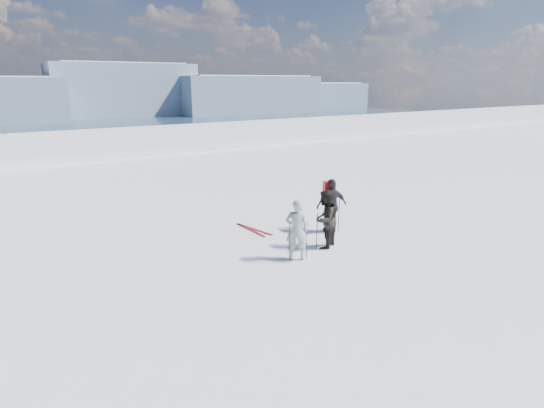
{
  "coord_description": "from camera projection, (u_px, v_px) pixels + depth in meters",
  "views": [
    {
      "loc": [
        -8.57,
        -6.92,
        5.01
      ],
      "look_at": [
        -2.43,
        3.0,
        1.62
      ],
      "focal_mm": 28.0,
      "sensor_mm": 36.0,
      "label": 1
    }
  ],
  "objects": [
    {
      "name": "lake_basin",
      "position": [
        136.0,
        216.0,
        37.7
      ],
      "size": [
        820.0,
        820.0,
        71.62
      ],
      "color": "white",
      "rests_on": "ground"
    },
    {
      "name": "backpack",
      "position": [
        330.0,
        169.0,
        14.29
      ],
      "size": [
        0.44,
        0.31,
        0.61
      ],
      "primitive_type": "cube",
      "rotation": [
        0.0,
        0.0,
        2.9
      ],
      "color": "red",
      "rests_on": "skier_pack"
    },
    {
      "name": "skis_loose",
      "position": [
        252.0,
        230.0,
        14.82
      ],
      "size": [
        0.55,
        1.7,
        0.03
      ],
      "color": "black",
      "rests_on": "ground"
    },
    {
      "name": "skier_grey",
      "position": [
        297.0,
        230.0,
        12.15
      ],
      "size": [
        0.79,
        0.74,
        1.81
      ],
      "primitive_type": "imported",
      "rotation": [
        0.0,
        0.0,
        2.49
      ],
      "color": "#979FA5",
      "rests_on": "ground"
    },
    {
      "name": "skier_pack",
      "position": [
        332.0,
        206.0,
        14.41
      ],
      "size": [
        1.17,
        0.71,
        1.87
      ],
      "primitive_type": "imported",
      "rotation": [
        0.0,
        0.0,
        2.9
      ],
      "color": "black",
      "rests_on": "ground"
    },
    {
      "name": "far_mountain_range",
      "position": [
        49.0,
        94.0,
        399.77
      ],
      "size": [
        770.0,
        110.0,
        53.0
      ],
      "color": "slate",
      "rests_on": "ground"
    },
    {
      "name": "skier_dark",
      "position": [
        325.0,
        219.0,
        13.03
      ],
      "size": [
        1.12,
        1.05,
        1.84
      ],
      "primitive_type": "imported",
      "rotation": [
        0.0,
        0.0,
        3.66
      ],
      "color": "black",
      "rests_on": "ground"
    },
    {
      "name": "ski_poles",
      "position": [
        320.0,
        227.0,
        13.22
      ],
      "size": [
        2.98,
        1.37,
        1.36
      ],
      "color": "black",
      "rests_on": "ground"
    }
  ]
}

